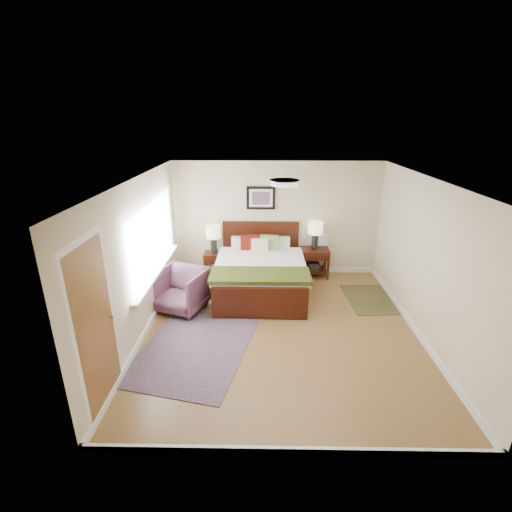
# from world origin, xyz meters

# --- Properties ---
(floor) EXTENTS (5.00, 5.00, 0.00)m
(floor) POSITION_xyz_m (0.00, 0.00, 0.00)
(floor) COLOR brown
(floor) RESTS_ON ground
(back_wall) EXTENTS (4.50, 0.04, 2.50)m
(back_wall) POSITION_xyz_m (0.00, 2.50, 1.25)
(back_wall) COLOR #C8B191
(back_wall) RESTS_ON ground
(front_wall) EXTENTS (4.50, 0.04, 2.50)m
(front_wall) POSITION_xyz_m (0.00, -2.50, 1.25)
(front_wall) COLOR #C8B191
(front_wall) RESTS_ON ground
(left_wall) EXTENTS (0.04, 5.00, 2.50)m
(left_wall) POSITION_xyz_m (-2.25, 0.00, 1.25)
(left_wall) COLOR #C8B191
(left_wall) RESTS_ON ground
(right_wall) EXTENTS (0.04, 5.00, 2.50)m
(right_wall) POSITION_xyz_m (2.25, 0.00, 1.25)
(right_wall) COLOR #C8B191
(right_wall) RESTS_ON ground
(ceiling) EXTENTS (4.50, 5.00, 0.02)m
(ceiling) POSITION_xyz_m (0.00, 0.00, 2.50)
(ceiling) COLOR white
(ceiling) RESTS_ON back_wall
(window) EXTENTS (0.11, 2.72, 1.32)m
(window) POSITION_xyz_m (-2.20, 0.70, 1.38)
(window) COLOR silver
(window) RESTS_ON left_wall
(door) EXTENTS (0.06, 1.00, 2.18)m
(door) POSITION_xyz_m (-2.23, -1.75, 1.07)
(door) COLOR silver
(door) RESTS_ON ground
(ceil_fixture) EXTENTS (0.44, 0.44, 0.08)m
(ceil_fixture) POSITION_xyz_m (0.00, 0.00, 2.47)
(ceil_fixture) COLOR white
(ceil_fixture) RESTS_ON ceiling
(bed) EXTENTS (1.80, 2.19, 1.18)m
(bed) POSITION_xyz_m (-0.35, 1.42, 0.54)
(bed) COLOR #391408
(bed) RESTS_ON ground
(wall_art) EXTENTS (0.62, 0.05, 0.50)m
(wall_art) POSITION_xyz_m (-0.35, 2.47, 1.72)
(wall_art) COLOR black
(wall_art) RESTS_ON back_wall
(nightstand_left) EXTENTS (0.45, 0.40, 0.53)m
(nightstand_left) POSITION_xyz_m (-1.38, 2.25, 0.41)
(nightstand_left) COLOR #391408
(nightstand_left) RESTS_ON ground
(nightstand_right) EXTENTS (0.64, 0.48, 0.64)m
(nightstand_right) POSITION_xyz_m (0.83, 2.26, 0.38)
(nightstand_right) COLOR #391408
(nightstand_right) RESTS_ON ground
(lamp_left) EXTENTS (0.32, 0.32, 0.61)m
(lamp_left) POSITION_xyz_m (-1.38, 2.27, 0.95)
(lamp_left) COLOR black
(lamp_left) RESTS_ON nightstand_left
(lamp_right) EXTENTS (0.32, 0.32, 0.61)m
(lamp_right) POSITION_xyz_m (0.83, 2.27, 1.06)
(lamp_right) COLOR black
(lamp_right) RESTS_ON nightstand_right
(armchair) EXTENTS (1.08, 1.09, 0.78)m
(armchair) POSITION_xyz_m (-1.80, 0.67, 0.39)
(armchair) COLOR brown
(armchair) RESTS_ON ground
(rug_persian) EXTENTS (1.98, 2.47, 0.01)m
(rug_persian) POSITION_xyz_m (-1.35, -0.59, 0.01)
(rug_persian) COLOR #0E1146
(rug_persian) RESTS_ON ground
(rug_navy) EXTENTS (0.93, 1.33, 0.01)m
(rug_navy) POSITION_xyz_m (1.80, 1.13, 0.01)
(rug_navy) COLOR black
(rug_navy) RESTS_ON ground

